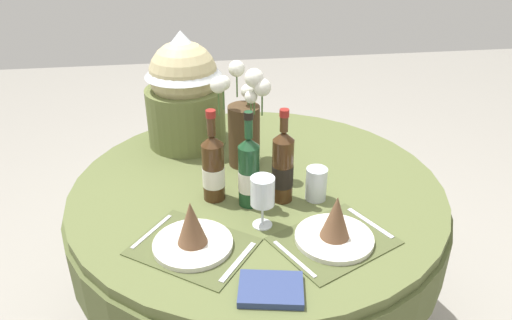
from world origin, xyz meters
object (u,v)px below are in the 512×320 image
object	(u,v)px
tumbler_near_right	(316,184)
gift_tub_back_left	(184,86)
place_setting_left	(192,235)
flower_vase	(244,121)
wine_glass_left	(263,192)
book_on_table	(271,289)
wine_bottle_centre	(283,166)
wine_bottle_left	(213,167)
wine_bottle_right	(249,171)
place_setting_right	(335,229)
dining_table	(257,215)

from	to	relation	value
tumbler_near_right	gift_tub_back_left	xyz separation A→B (m)	(-0.43, 0.51, 0.19)
place_setting_left	flower_vase	xyz separation A→B (m)	(0.21, 0.49, 0.14)
wine_glass_left	book_on_table	bearing A→B (deg)	-94.30
gift_tub_back_left	wine_bottle_centre	bearing A→B (deg)	-57.76
wine_bottle_centre	book_on_table	world-z (taller)	wine_bottle_centre
place_setting_left	wine_bottle_left	distance (m)	0.29
place_setting_left	wine_glass_left	size ratio (longest dim) A/B	2.44
wine_bottle_centre	wine_bottle_right	world-z (taller)	wine_bottle_right
wine_bottle_left	wine_bottle_right	distance (m)	0.13
place_setting_right	flower_vase	size ratio (longest dim) A/B	1.02
wine_bottle_right	wine_glass_left	xyz separation A→B (m)	(0.03, -0.13, -0.00)
wine_glass_left	wine_bottle_right	bearing A→B (deg)	101.11
wine_bottle_left	wine_glass_left	bearing A→B (deg)	-52.36
dining_table	book_on_table	xyz separation A→B (m)	(-0.04, -0.56, 0.15)
wine_bottle_centre	wine_glass_left	bearing A→B (deg)	-122.46
place_setting_left	wine_bottle_centre	xyz separation A→B (m)	(0.31, 0.22, 0.08)
dining_table	place_setting_right	size ratio (longest dim) A/B	3.27
wine_bottle_right	wine_glass_left	distance (m)	0.13
flower_vase	wine_bottle_centre	distance (m)	0.29
wine_glass_left	gift_tub_back_left	size ratio (longest dim) A/B	0.37
dining_table	flower_vase	size ratio (longest dim) A/B	3.35
place_setting_right	gift_tub_back_left	size ratio (longest dim) A/B	0.88
wine_bottle_left	wine_glass_left	xyz separation A→B (m)	(0.14, -0.18, 0.00)
wine_bottle_left	wine_bottle_centre	bearing A→B (deg)	-9.93
place_setting_left	tumbler_near_right	xyz separation A→B (m)	(0.43, 0.21, 0.01)
place_setting_right	wine_bottle_left	world-z (taller)	wine_bottle_left
flower_vase	wine_bottle_centre	xyz separation A→B (m)	(0.10, -0.27, -0.05)
dining_table	tumbler_near_right	distance (m)	0.30
place_setting_right	tumbler_near_right	size ratio (longest dim) A/B	3.59
wine_bottle_left	wine_bottle_right	xyz separation A→B (m)	(0.12, -0.05, 0.00)
dining_table	wine_bottle_left	world-z (taller)	wine_bottle_left
wine_bottle_left	wine_bottle_right	world-z (taller)	wine_bottle_right
dining_table	wine_bottle_centre	bearing A→B (deg)	-58.59
place_setting_left	gift_tub_back_left	xyz separation A→B (m)	(-0.00, 0.72, 0.20)
place_setting_right	flower_vase	distance (m)	0.58
dining_table	wine_glass_left	xyz separation A→B (m)	(-0.02, -0.26, 0.26)
wine_bottle_centre	dining_table	bearing A→B (deg)	121.41
flower_vase	wine_bottle_centre	bearing A→B (deg)	-69.38
wine_bottle_centre	wine_glass_left	xyz separation A→B (m)	(-0.09, -0.14, -0.01)
tumbler_near_right	dining_table	bearing A→B (deg)	146.03
wine_bottle_left	tumbler_near_right	xyz separation A→B (m)	(0.35, -0.05, -0.06)
gift_tub_back_left	place_setting_right	bearing A→B (deg)	-60.36
flower_vase	gift_tub_back_left	size ratio (longest dim) A/B	0.86
tumbler_near_right	wine_bottle_centre	bearing A→B (deg)	174.57
tumbler_near_right	place_setting_left	bearing A→B (deg)	-153.65
dining_table	place_setting_right	distance (m)	0.45
wine_bottle_left	place_setting_right	bearing A→B (deg)	-40.50
book_on_table	place_setting_right	bearing A→B (deg)	50.28
place_setting_right	wine_glass_left	size ratio (longest dim) A/B	2.40
place_setting_right	gift_tub_back_left	world-z (taller)	gift_tub_back_left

